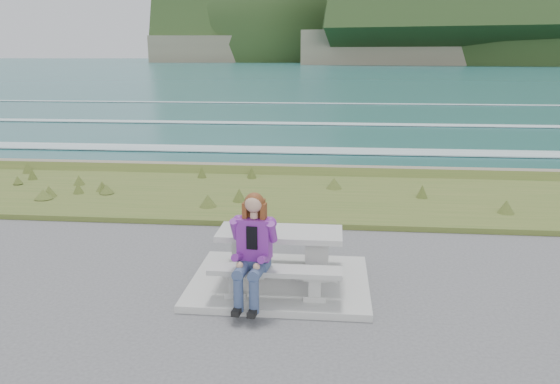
{
  "coord_description": "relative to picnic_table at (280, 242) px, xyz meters",
  "views": [
    {
      "loc": [
        0.75,
        -7.49,
        3.32
      ],
      "look_at": [
        -0.12,
        1.2,
        1.13
      ],
      "focal_mm": 35.0,
      "sensor_mm": 36.0,
      "label": 1
    }
  ],
  "objects": [
    {
      "name": "concrete_slab",
      "position": [
        -0.0,
        0.0,
        -0.63
      ],
      "size": [
        2.6,
        2.1,
        0.1
      ],
      "primitive_type": "cube",
      "color": "#9D9E99",
      "rests_on": "ground"
    },
    {
      "name": "ocean",
      "position": [
        -0.0,
        25.09,
        -2.42
      ],
      "size": [
        1600.0,
        1600.0,
        0.09
      ],
      "color": "#1F5759",
      "rests_on": "ground"
    },
    {
      "name": "grass_verge",
      "position": [
        -0.0,
        5.0,
        -0.68
      ],
      "size": [
        160.0,
        4.5,
        0.22
      ],
      "primitive_type": "cube",
      "color": "#3D5821",
      "rests_on": "ground"
    },
    {
      "name": "seated_woman",
      "position": [
        -0.29,
        -0.84,
        -0.04
      ],
      "size": [
        0.5,
        0.79,
        1.48
      ],
      "rotation": [
        0.0,
        0.0,
        -0.12
      ],
      "color": "navy",
      "rests_on": "concrete_slab"
    },
    {
      "name": "bench_landward",
      "position": [
        0.0,
        -0.7,
        -0.23
      ],
      "size": [
        1.8,
        0.35,
        0.45
      ],
      "color": "#9D9E99",
      "rests_on": "concrete_slab"
    },
    {
      "name": "bench_seaward",
      "position": [
        0.0,
        0.7,
        -0.23
      ],
      "size": [
        1.8,
        0.35,
        0.45
      ],
      "color": "#9D9E99",
      "rests_on": "concrete_slab"
    },
    {
      "name": "picnic_table",
      "position": [
        0.0,
        0.0,
        0.0
      ],
      "size": [
        1.8,
        0.75,
        0.75
      ],
      "color": "#9D9E99",
      "rests_on": "concrete_slab"
    },
    {
      "name": "shore_drop",
      "position": [
        -0.0,
        7.9,
        -0.68
      ],
      "size": [
        160.0,
        0.8,
        2.2
      ],
      "primitive_type": "cube",
      "color": "#6C6251",
      "rests_on": "ground"
    }
  ]
}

